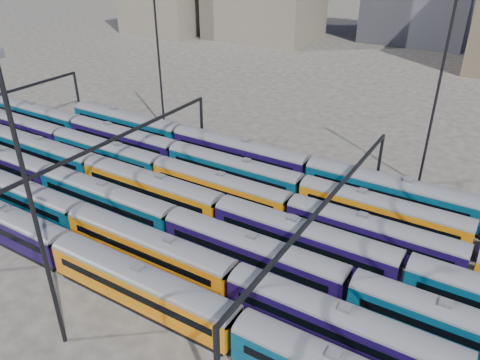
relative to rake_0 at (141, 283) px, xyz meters
The scene contains 13 objects.
ground 15.39m from the rake_0, 82.14° to the left, with size 500.00×500.00×0.00m, color #3D3733.
rake_0 is the anchor object (origin of this frame).
rake_1 6.11m from the rake_0, 125.08° to the left, with size 106.04×3.11×5.23m.
rake_2 17.88m from the rake_0, 145.99° to the left, with size 147.51×3.08×5.19m.
rake_3 19.06m from the rake_0, 128.08° to the left, with size 107.53×3.15×5.31m.
rake_4 20.83m from the rake_0, 73.79° to the left, with size 122.04×2.98×5.01m.
rake_5 25.51m from the rake_0, 78.48° to the left, with size 125.35×3.06×5.15m.
rake_6 33.58m from the rake_0, 63.31° to the left, with size 112.58×3.30×5.56m.
gantry_1 23.72m from the rake_0, 140.08° to the left, with size 0.35×40.35×8.03m.
gantry_2 19.67m from the rake_0, 51.17° to the left, with size 0.35×40.35×8.03m.
mast_1 47.69m from the rake_0, 127.05° to the left, with size 1.40×0.50×25.60m.
mast_2 13.53m from the rake_0, 112.70° to the right, with size 1.40×0.50×25.60m.
mast_3 44.02m from the rake_0, 66.36° to the left, with size 1.40×0.50×25.60m.
Camera 1 is at (23.73, -39.29, 32.13)m, focal length 35.00 mm.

